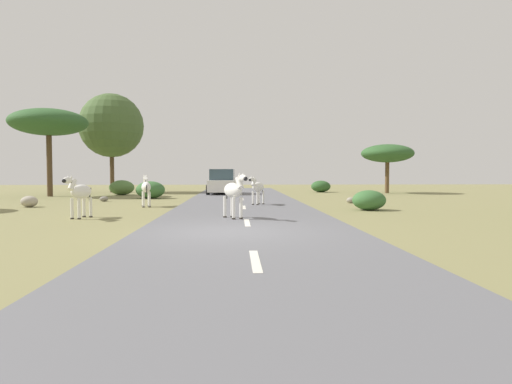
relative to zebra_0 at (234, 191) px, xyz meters
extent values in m
plane|color=olive|center=(-0.09, -3.30, -0.97)|extent=(90.00, 90.00, 0.00)
cube|color=slate|center=(0.41, -3.30, -0.95)|extent=(6.00, 64.00, 0.05)
cube|color=silver|center=(0.41, -7.30, -0.92)|extent=(0.16, 2.00, 0.01)
cube|color=silver|center=(0.41, -1.30, -0.92)|extent=(0.16, 2.00, 0.01)
cube|color=silver|center=(0.41, 4.70, -0.92)|extent=(0.16, 2.00, 0.01)
cube|color=silver|center=(0.41, 10.70, -0.92)|extent=(0.16, 2.00, 0.01)
cube|color=silver|center=(0.41, 16.70, -0.92)|extent=(0.16, 2.00, 0.01)
cube|color=silver|center=(0.41, 22.70, -0.92)|extent=(0.16, 2.00, 0.01)
ellipsoid|color=silver|center=(-0.04, 0.08, 0.02)|extent=(0.85, 1.15, 0.50)
cylinder|color=silver|center=(-0.01, -0.29, -0.56)|extent=(0.14, 0.14, 0.73)
cylinder|color=#28231E|center=(-0.01, -0.29, -0.90)|extent=(0.16, 0.16, 0.05)
cylinder|color=silver|center=(0.23, -0.17, -0.56)|extent=(0.14, 0.14, 0.73)
cylinder|color=#28231E|center=(0.23, -0.17, -0.90)|extent=(0.16, 0.16, 0.05)
cylinder|color=silver|center=(-0.31, 0.34, -0.56)|extent=(0.14, 0.14, 0.73)
cylinder|color=#28231E|center=(-0.31, 0.34, -0.90)|extent=(0.16, 0.16, 0.05)
cylinder|color=silver|center=(-0.07, 0.46, -0.56)|extent=(0.14, 0.14, 0.73)
cylinder|color=#28231E|center=(-0.07, 0.46, -0.90)|extent=(0.16, 0.16, 0.05)
cylinder|color=silver|center=(0.18, -0.38, 0.28)|extent=(0.34, 0.43, 0.43)
cube|color=black|center=(0.18, -0.38, 0.37)|extent=(0.19, 0.33, 0.30)
ellipsoid|color=silver|center=(0.29, -0.60, 0.44)|extent=(0.38, 0.50, 0.23)
ellipsoid|color=black|center=(0.37, -0.77, 0.42)|extent=(0.19, 0.21, 0.14)
cone|color=silver|center=(0.18, -0.53, 0.56)|extent=(0.12, 0.12, 0.14)
cone|color=silver|center=(0.30, -0.47, 0.56)|extent=(0.12, 0.12, 0.14)
cylinder|color=black|center=(-0.27, 0.56, -0.08)|extent=(0.10, 0.15, 0.43)
ellipsoid|color=silver|center=(1.12, 6.48, -0.08)|extent=(0.80, 1.01, 0.45)
cylinder|color=silver|center=(0.86, 6.27, -0.60)|extent=(0.13, 0.13, 0.65)
cylinder|color=#28231E|center=(0.86, 6.27, -0.90)|extent=(0.15, 0.15, 0.04)
cylinder|color=silver|center=(1.07, 6.15, -0.60)|extent=(0.13, 0.13, 0.65)
cylinder|color=#28231E|center=(1.07, 6.15, -0.90)|extent=(0.15, 0.15, 0.04)
cylinder|color=silver|center=(1.17, 6.81, -0.60)|extent=(0.13, 0.13, 0.65)
cylinder|color=#28231E|center=(1.17, 6.81, -0.90)|extent=(0.15, 0.15, 0.04)
cylinder|color=silver|center=(1.38, 6.69, -0.60)|extent=(0.13, 0.13, 0.65)
cylinder|color=#28231E|center=(1.38, 6.69, -0.90)|extent=(0.15, 0.15, 0.04)
cylinder|color=silver|center=(0.90, 6.08, 0.15)|extent=(0.32, 0.38, 0.38)
cube|color=black|center=(0.90, 6.08, 0.22)|extent=(0.18, 0.29, 0.26)
ellipsoid|color=silver|center=(0.79, 5.89, 0.29)|extent=(0.35, 0.44, 0.21)
ellipsoid|color=black|center=(0.71, 5.74, 0.27)|extent=(0.18, 0.19, 0.12)
cone|color=silver|center=(0.79, 6.01, 0.39)|extent=(0.11, 0.11, 0.12)
cone|color=silver|center=(0.89, 5.95, 0.39)|extent=(0.11, 0.11, 0.12)
cylinder|color=black|center=(1.36, 6.89, -0.17)|extent=(0.10, 0.13, 0.38)
ellipsoid|color=silver|center=(-4.06, 5.89, -0.06)|extent=(0.64, 1.10, 0.49)
cylinder|color=silver|center=(-4.01, 6.25, -0.62)|extent=(0.12, 0.12, 0.70)
cylinder|color=#28231E|center=(-4.01, 6.25, -0.95)|extent=(0.14, 0.14, 0.05)
cylinder|color=silver|center=(-4.27, 6.19, -0.62)|extent=(0.12, 0.12, 0.70)
cylinder|color=#28231E|center=(-4.27, 6.19, -0.95)|extent=(0.14, 0.14, 0.05)
cylinder|color=silver|center=(-3.85, 5.59, -0.62)|extent=(0.12, 0.12, 0.70)
cylinder|color=#28231E|center=(-3.85, 5.59, -0.95)|extent=(0.14, 0.14, 0.05)
cylinder|color=silver|center=(-4.11, 5.53, -0.62)|extent=(0.12, 0.12, 0.70)
cylinder|color=#28231E|center=(-4.11, 5.53, -0.95)|extent=(0.14, 0.14, 0.05)
cylinder|color=silver|center=(-4.18, 6.37, 0.19)|extent=(0.27, 0.40, 0.42)
cube|color=black|center=(-4.18, 6.37, 0.28)|extent=(0.12, 0.34, 0.29)
ellipsoid|color=silver|center=(-4.23, 6.61, 0.35)|extent=(0.29, 0.48, 0.23)
ellipsoid|color=black|center=(-4.27, 6.78, 0.33)|extent=(0.16, 0.18, 0.14)
cone|color=silver|center=(-4.14, 6.52, 0.46)|extent=(0.10, 0.10, 0.13)
cone|color=silver|center=(-4.27, 6.48, 0.46)|extent=(0.10, 0.10, 0.13)
cylinder|color=black|center=(-3.94, 5.39, -0.15)|extent=(0.07, 0.15, 0.42)
ellipsoid|color=silver|center=(-5.29, 0.79, -0.05)|extent=(0.68, 1.12, 0.49)
cylinder|color=silver|center=(-5.51, 0.49, -0.61)|extent=(0.13, 0.13, 0.71)
cylinder|color=#28231E|center=(-5.51, 0.49, -0.95)|extent=(0.15, 0.15, 0.05)
cylinder|color=silver|center=(-5.25, 0.42, -0.61)|extent=(0.13, 0.13, 0.71)
cylinder|color=#28231E|center=(-5.25, 0.42, -0.95)|extent=(0.15, 0.15, 0.05)
cylinder|color=silver|center=(-5.33, 1.15, -0.61)|extent=(0.13, 0.13, 0.71)
cylinder|color=#28231E|center=(-5.33, 1.15, -0.95)|extent=(0.15, 0.15, 0.05)
cylinder|color=silver|center=(-5.07, 1.08, -0.61)|extent=(0.13, 0.13, 0.71)
cylinder|color=#28231E|center=(-5.07, 1.08, -0.95)|extent=(0.15, 0.15, 0.05)
cylinder|color=silver|center=(-5.42, 0.30, 0.21)|extent=(0.28, 0.41, 0.42)
cube|color=black|center=(-5.42, 0.30, 0.29)|extent=(0.13, 0.34, 0.29)
ellipsoid|color=silver|center=(-5.49, 0.07, 0.36)|extent=(0.30, 0.49, 0.23)
ellipsoid|color=black|center=(-5.53, -0.11, 0.35)|extent=(0.17, 0.19, 0.14)
cone|color=silver|center=(-5.52, 0.19, 0.48)|extent=(0.11, 0.11, 0.13)
cone|color=silver|center=(-5.39, 0.16, 0.48)|extent=(0.11, 0.11, 0.13)
cylinder|color=black|center=(-5.15, 1.29, -0.14)|extent=(0.08, 0.15, 0.42)
cube|color=white|center=(-0.88, 17.12, -0.34)|extent=(1.97, 4.27, 0.80)
cube|color=#334751|center=(-0.89, 16.92, 0.44)|extent=(1.73, 2.27, 0.76)
cube|color=black|center=(-0.79, 19.28, -0.61)|extent=(1.72, 0.23, 0.24)
cylinder|color=black|center=(0.07, 18.43, -0.58)|extent=(0.25, 0.69, 0.68)
cylinder|color=black|center=(-1.73, 18.50, -0.58)|extent=(0.25, 0.69, 0.68)
cylinder|color=black|center=(-0.04, 15.73, -0.58)|extent=(0.25, 0.69, 0.68)
cylinder|color=black|center=(-1.84, 15.81, -0.58)|extent=(0.25, 0.69, 0.68)
cylinder|color=#4C3823|center=(-9.60, 20.86, 0.64)|extent=(0.33, 0.33, 3.23)
sphere|color=#425B2D|center=(-9.60, 20.86, 4.23)|extent=(4.93, 4.93, 4.93)
cylinder|color=brown|center=(11.43, 18.66, 0.18)|extent=(0.30, 0.30, 2.31)
ellipsoid|color=#2D5628|center=(11.43, 18.66, 2.02)|extent=(3.89, 3.89, 1.36)
cylinder|color=#4C3823|center=(-12.09, 15.12, 1.01)|extent=(0.35, 0.35, 3.97)
ellipsoid|color=#2D5628|center=(-12.09, 15.12, 3.86)|extent=(4.91, 4.91, 1.72)
ellipsoid|color=#4C7038|center=(-7.86, 16.76, -0.46)|extent=(1.71, 1.54, 1.03)
ellipsoid|color=#386633|center=(5.64, 3.62, -0.55)|extent=(1.40, 1.26, 0.84)
ellipsoid|color=#386633|center=(-5.08, 12.44, -0.45)|extent=(1.73, 1.56, 1.04)
ellipsoid|color=#2D5628|center=(6.74, 20.44, -0.51)|extent=(1.52, 1.37, 0.91)
ellipsoid|color=#A89E8C|center=(-9.35, 5.92, -0.71)|extent=(0.74, 0.71, 0.52)
ellipsoid|color=gray|center=(5.95, 7.90, -0.82)|extent=(0.43, 0.36, 0.30)
ellipsoid|color=gray|center=(-7.10, 9.82, -0.83)|extent=(0.45, 0.37, 0.28)
camera|label=1|loc=(0.07, -15.25, 0.64)|focal=32.08mm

